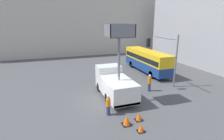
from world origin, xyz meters
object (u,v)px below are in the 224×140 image
Objects in this scene: traffic_light_pole at (167,53)px; road_worker_directing at (149,83)px; traffic_cone_far_side at (127,120)px; city_bus at (147,60)px; traffic_cone_mid_road at (141,128)px; utility_truck at (115,82)px; traffic_cone_near_truck at (139,117)px; road_worker_near_truck at (108,105)px.

traffic_light_pole is 3.17× the size of road_worker_directing.
city_bus is at bearing 54.56° from traffic_cone_far_side.
road_worker_directing is at bearing 55.06° from traffic_cone_mid_road.
utility_truck reaches higher than traffic_cone_near_truck.
utility_truck reaches higher than road_worker_directing.
traffic_cone_near_truck is at bearing -86.86° from utility_truck.
utility_truck is 10.67m from city_bus.
traffic_cone_near_truck is (-7.60, -12.04, -1.59)m from city_bus.
traffic_light_pole reaches higher than road_worker_near_truck.
road_worker_directing is at bearing 2.01° from utility_truck.
city_bus is at bearing 58.73° from traffic_cone_mid_road.
road_worker_near_truck is at bearing -155.23° from traffic_light_pole.
city_bus is at bearing -103.01° from road_worker_directing.
traffic_light_pole is (6.31, 0.45, 2.57)m from utility_truck.
road_worker_near_truck is at bearing 124.09° from city_bus.
traffic_cone_mid_road is at bearing -61.32° from traffic_cone_far_side.
traffic_light_pole is at bearing 153.65° from city_bus.
city_bus is 15.18m from traffic_cone_far_side.
traffic_cone_near_truck reaches higher than traffic_cone_mid_road.
road_worker_directing is at bearing 46.09° from traffic_cone_far_side.
utility_truck is 3.78m from road_worker_near_truck.
traffic_cone_far_side reaches higher than traffic_cone_mid_road.
utility_truck is at bearing 119.11° from city_bus.
traffic_cone_near_truck is 1.10× the size of traffic_cone_mid_road.
traffic_light_pole is at bearing -157.35° from road_worker_directing.
traffic_cone_near_truck is (0.27, -4.84, -1.27)m from utility_truck.
utility_truck reaches higher than city_bus.
traffic_light_pole is (-1.56, -6.75, 2.26)m from city_bus.
road_worker_directing is 7.79m from traffic_cone_mid_road.
city_bus is at bearing 131.69° from road_worker_near_truck.
utility_truck is at bearing 80.11° from traffic_cone_far_side.
traffic_cone_far_side is at bearing -167.37° from traffic_cone_near_truck.
city_bus reaches higher than road_worker_near_truck.
city_bus is (7.87, 7.20, 0.31)m from utility_truck.
city_bus is 16.76× the size of traffic_cone_mid_road.
traffic_cone_far_side is at bearing 118.68° from traffic_cone_mid_road.
traffic_light_pole is at bearing 41.21° from traffic_cone_near_truck.
traffic_light_pole is 3.42× the size of road_worker_near_truck.
traffic_light_pole reaches higher than traffic_cone_near_truck.
road_worker_near_truck is (-8.06, -3.72, -3.27)m from traffic_light_pole.
utility_truck is 0.72× the size of city_bus.
traffic_cone_mid_road is (-0.28, -6.22, -1.31)m from utility_truck.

